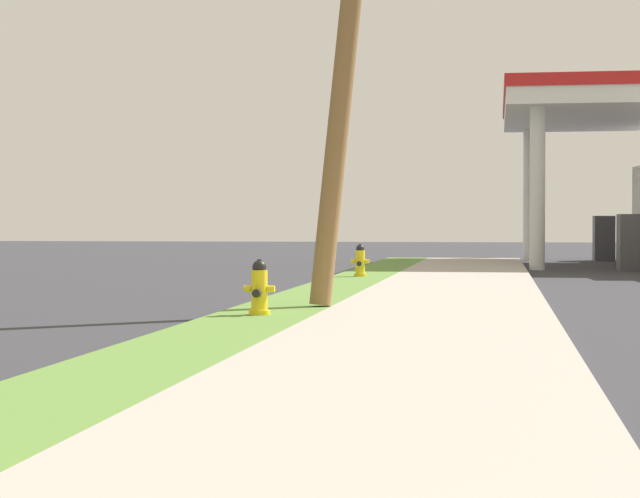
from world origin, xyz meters
TOP-DOWN VIEW (x-y plane):
  - fire_hydrant_second at (0.66, 14.38)m, footprint 0.42×0.38m
  - fire_hydrant_third at (0.70, 25.53)m, footprint 0.42×0.37m
  - utility_pole_midground at (1.65, 16.41)m, footprint 1.56×1.56m

SIDE VIEW (x-z plane):
  - fire_hydrant_second at x=0.66m, z-range 0.07..0.82m
  - fire_hydrant_third at x=0.70m, z-range 0.07..0.82m
  - utility_pole_midground at x=1.65m, z-range 0.20..9.08m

